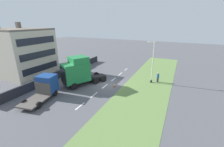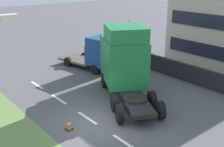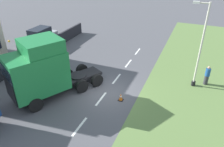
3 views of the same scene
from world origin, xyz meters
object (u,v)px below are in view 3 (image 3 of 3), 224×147
at_px(lorry_cab, 41,70).
at_px(lamp_post, 199,51).
at_px(parked_car, 40,38).
at_px(pedestrian, 207,76).
at_px(traffic_cone_lead, 121,97).

xyz_separation_m(lorry_cab, lamp_post, (-10.10, -5.97, 0.78)).
height_order(parked_car, pedestrian, parked_car).
height_order(lorry_cab, lamp_post, lamp_post).
relative_size(parked_car, pedestrian, 2.65).
xyz_separation_m(pedestrian, traffic_cone_lead, (5.71, 4.77, -0.53)).
relative_size(lorry_cab, parked_car, 1.62).
bearing_deg(traffic_cone_lead, lamp_post, -138.48).
xyz_separation_m(lamp_post, pedestrian, (-1.00, -0.60, -2.26)).
bearing_deg(lamp_post, traffic_cone_lead, 41.52).
xyz_separation_m(lorry_cab, pedestrian, (-11.11, -6.57, -1.48)).
relative_size(parked_car, lamp_post, 0.66).
height_order(lorry_cab, traffic_cone_lead, lorry_cab).
bearing_deg(pedestrian, parked_car, -4.96).
xyz_separation_m(parked_car, traffic_cone_lead, (-12.17, 6.32, -0.75)).
distance_m(lamp_post, pedestrian, 2.55).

